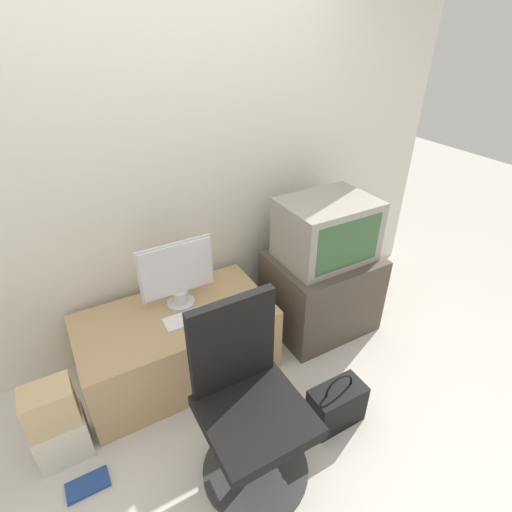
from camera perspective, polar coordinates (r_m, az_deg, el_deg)
ground_plane at (r=2.50m, az=3.20°, el=-27.46°), size 12.00×12.00×0.00m
wall_back at (r=2.63m, az=-11.96°, el=12.31°), size 4.40×0.05×2.60m
desk at (r=2.78m, az=-11.06°, el=-12.08°), size 1.23×0.66×0.49m
side_stand at (r=3.11m, az=9.20°, el=-4.96°), size 0.75×0.62×0.62m
main_monitor at (r=2.56m, az=-11.15°, el=-2.64°), size 0.48×0.18×0.46m
keyboard at (r=2.56m, az=-9.58°, el=-8.71°), size 0.31×0.13×0.01m
mouse at (r=2.62m, az=-5.14°, el=-7.14°), size 0.06×0.03×0.03m
crt_tv at (r=2.83m, az=10.05°, el=3.67°), size 0.64×0.48×0.44m
office_chair at (r=2.15m, az=-1.03°, el=-21.11°), size 0.57×0.57×1.02m
cardboard_box_lower at (r=2.64m, az=-25.92°, el=-22.24°), size 0.27×0.21×0.27m
cardboard_box_upper at (r=2.45m, az=-27.37°, el=-18.57°), size 0.25×0.19×0.24m
handbag at (r=2.58m, az=11.40°, el=-20.12°), size 0.33×0.18×0.38m
book at (r=2.58m, az=-22.88°, el=-27.90°), size 0.22×0.12×0.02m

